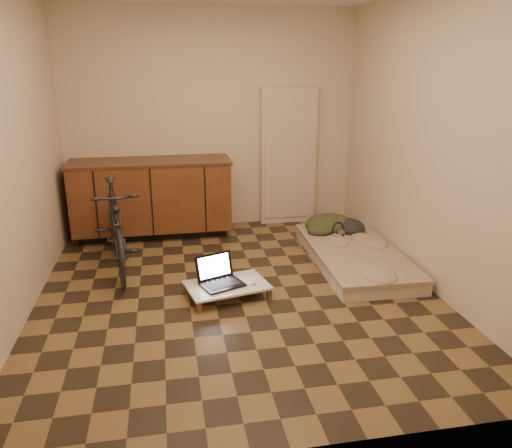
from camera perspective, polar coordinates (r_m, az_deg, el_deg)
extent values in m
cube|color=brown|center=(4.59, -2.21, -7.60)|extent=(3.50, 4.00, 0.00)
cube|color=beige|center=(6.17, -5.12, 11.59)|extent=(3.50, 0.00, 2.60)
cube|color=beige|center=(2.28, 4.74, 0.48)|extent=(3.50, 0.00, 2.60)
cube|color=beige|center=(4.32, -26.26, 7.05)|extent=(0.00, 4.00, 2.60)
cube|color=beige|center=(4.77, 19.16, 8.78)|extent=(0.00, 4.00, 2.60)
cube|color=black|center=(6.15, -11.52, -0.66)|extent=(1.70, 0.48, 0.10)
cube|color=#512916|center=(5.99, -11.79, 3.20)|extent=(1.80, 0.60, 0.78)
cube|color=#492B1A|center=(5.90, -12.04, 7.00)|extent=(1.84, 0.62, 0.03)
cube|color=beige|center=(6.33, 3.71, 7.68)|extent=(0.70, 0.10, 1.70)
imported|color=black|center=(5.04, -15.79, 0.12)|extent=(0.67, 1.58, 0.99)
cube|color=beige|center=(5.28, 11.18, -3.76)|extent=(0.87, 1.76, 0.11)
cube|color=#BFAA93|center=(5.26, 11.23, -2.99)|extent=(0.89, 1.78, 0.04)
cube|color=brown|center=(4.22, -6.55, -9.45)|extent=(0.04, 0.04, 0.10)
cube|color=brown|center=(4.56, -7.97, -7.32)|extent=(0.04, 0.04, 0.10)
cube|color=brown|center=(4.41, 1.53, -8.01)|extent=(0.04, 0.04, 0.10)
cube|color=brown|center=(4.74, -0.44, -6.09)|extent=(0.04, 0.04, 0.10)
cube|color=silver|center=(4.44, -3.32, -7.01)|extent=(0.78, 0.59, 0.02)
cube|color=black|center=(4.42, -3.85, -6.93)|extent=(0.42, 0.36, 0.02)
cube|color=black|center=(4.49, -4.82, -4.81)|extent=(0.35, 0.19, 0.23)
cube|color=white|center=(4.49, -4.82, -4.81)|extent=(0.30, 0.16, 0.18)
ellipsoid|color=white|center=(4.43, -0.47, -6.70)|extent=(0.09, 0.10, 0.03)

